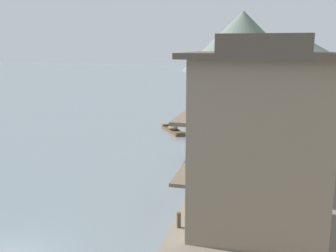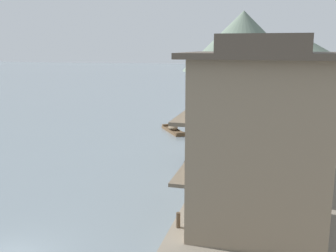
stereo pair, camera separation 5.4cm
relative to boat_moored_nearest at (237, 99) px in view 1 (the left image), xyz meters
The scene contains 15 objects.
riverbank_right 26.36m from the boat_moored_nearest, 67.07° to the right, with size 18.00×110.00×0.82m, color slate.
boat_moored_nearest is the anchor object (origin of this frame).
boat_moored_second 8.40m from the boat_moored_nearest, 93.19° to the right, with size 1.67×5.37×0.53m.
boat_moored_third 38.03m from the boat_moored_nearest, 90.58° to the right, with size 1.13×3.83×0.62m.
boat_moored_far 27.57m from the boat_moored_nearest, 99.54° to the right, with size 3.56×4.59×0.76m.
house_waterfront_nearest 50.11m from the boat_moored_nearest, 84.18° to the right, with size 6.84×5.80×8.74m.
house_waterfront_second 43.08m from the boat_moored_nearest, 83.52° to the right, with size 6.41×8.18×6.14m.
house_waterfront_tall 35.41m from the boat_moored_nearest, 82.95° to the right, with size 5.36×6.29×6.14m.
house_waterfront_narrow 28.93m from the boat_moored_nearest, 80.85° to the right, with size 5.79×8.25×8.74m.
house_waterfront_far 21.65m from the boat_moored_nearest, 77.06° to the right, with size 6.27×6.09×6.14m.
house_waterfront_end 15.93m from the boat_moored_nearest, 72.15° to the right, with size 6.01×7.62×8.74m.
mooring_post_dock_near 50.63m from the boat_moored_nearest, 88.17° to the right, with size 0.20×0.20×0.73m, color #473828.
mooring_post_dock_mid 40.99m from the boat_moored_nearest, 87.74° to the right, with size 0.20×0.20×0.81m, color #473828.
hill_far_west 86.00m from the boat_moored_nearest, 93.75° to the left, with size 46.16×46.16×22.60m, color #5B6B5B.
hill_far_centre 85.13m from the boat_moored_nearest, 81.00° to the left, with size 51.54×51.54×14.29m, color #5B6B5B.
Camera 1 is at (10.63, -12.40, 9.08)m, focal length 40.87 mm.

